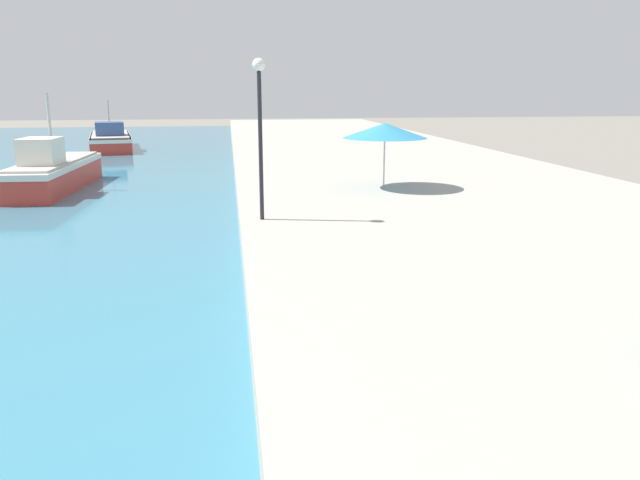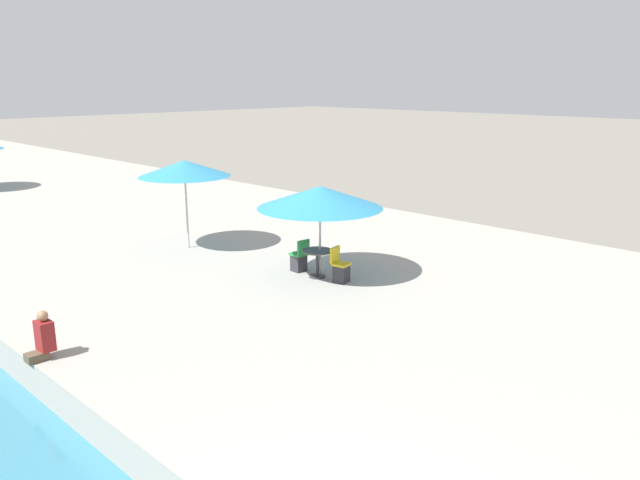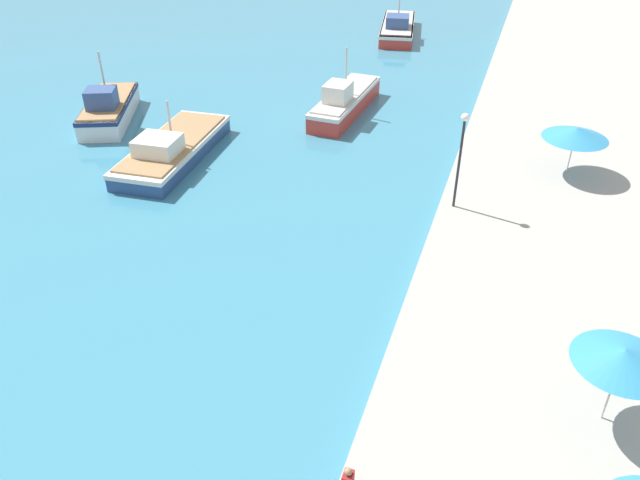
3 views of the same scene
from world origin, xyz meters
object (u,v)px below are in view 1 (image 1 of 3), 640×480
object	(u,v)px
fishing_boat_distant	(110,139)
lamppost	(260,112)
cafe_umbrella_striped	(385,131)
fishing_boat_far	(53,171)

from	to	relation	value
fishing_boat_distant	lamppost	bearing A→B (deg)	-82.66
cafe_umbrella_striped	fishing_boat_far	bearing A→B (deg)	157.26
fishing_boat_distant	cafe_umbrella_striped	bearing A→B (deg)	-70.02
fishing_boat_distant	lamppost	world-z (taller)	lamppost
cafe_umbrella_striped	lamppost	world-z (taller)	lamppost
fishing_boat_distant	fishing_boat_far	bearing A→B (deg)	-97.47
fishing_boat_far	cafe_umbrella_striped	size ratio (longest dim) A/B	2.65
fishing_boat_distant	lamppost	size ratio (longest dim) A/B	2.15
fishing_boat_distant	cafe_umbrella_striped	world-z (taller)	fishing_boat_distant
cafe_umbrella_striped	fishing_boat_distant	bearing A→B (deg)	120.17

